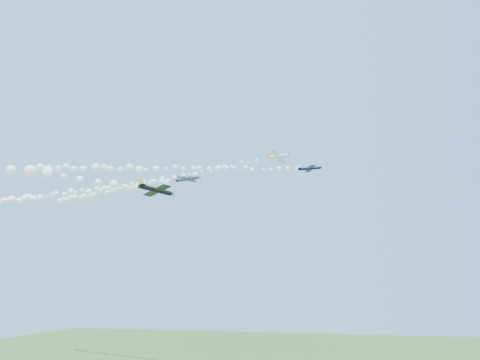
% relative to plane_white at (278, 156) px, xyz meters
% --- Properties ---
extents(plane_white, '(5.97, 6.22, 2.23)m').
position_rel_plane_white_xyz_m(plane_white, '(0.00, 0.00, 0.00)').
color(plane_white, white).
extents(smoke_trail_white, '(78.11, 30.38, 2.65)m').
position_rel_plane_white_xyz_m(smoke_trail_white, '(-40.69, 15.10, -0.29)').
color(smoke_trail_white, white).
extents(plane_navy, '(6.72, 7.12, 1.80)m').
position_rel_plane_white_xyz_m(plane_navy, '(6.69, 10.67, -0.17)').
color(plane_navy, '#0C1037').
extents(smoke_trail_navy, '(66.64, 18.20, 2.67)m').
position_rel_plane_white_xyz_m(smoke_trail_navy, '(-28.55, 2.03, -0.39)').
color(smoke_trail_navy, white).
extents(plane_grey, '(6.32, 6.68, 1.69)m').
position_rel_plane_white_xyz_m(plane_grey, '(-18.97, -7.23, -6.17)').
color(plane_grey, '#363E4E').
extents(smoke_trail_grey, '(63.24, 11.65, 2.93)m').
position_rel_plane_white_xyz_m(smoke_trail_grey, '(-52.44, -2.10, -6.58)').
color(smoke_trail_grey, white).
extents(plane_black, '(7.04, 6.63, 2.78)m').
position_rel_plane_white_xyz_m(plane_black, '(-19.25, -22.27, -12.33)').
color(plane_black, black).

